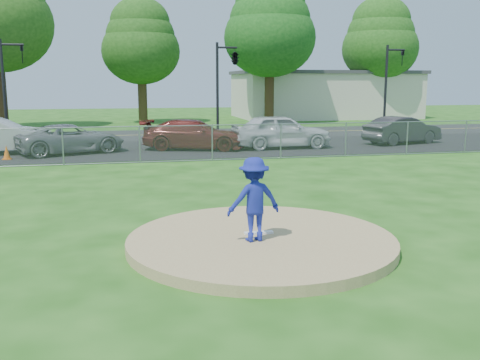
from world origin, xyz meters
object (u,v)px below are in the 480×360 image
(commercial_building, at_px, (324,94))
(tree_right, at_px, (270,26))
(tree_far_right, at_px, (380,39))
(parked_car_darkred, at_px, (194,134))
(tree_center, at_px, (141,41))
(traffic_signal_right, at_px, (389,81))
(parked_car_gray, at_px, (71,139))
(traffic_cone, at_px, (7,152))
(parked_car_charcoal, at_px, (402,130))
(traffic_signal_left, at_px, (8,80))
(pitcher, at_px, (254,199))
(parked_car_pearl, at_px, (281,131))
(traffic_signal_center, at_px, (233,59))

(commercial_building, distance_m, tree_right, 10.73)
(commercial_building, distance_m, tree_far_right, 7.00)
(commercial_building, xyz_separation_m, parked_car_darkred, (-15.24, -22.01, -1.42))
(commercial_building, distance_m, tree_center, 17.99)
(traffic_signal_right, bearing_deg, parked_car_gray, -162.09)
(tree_right, distance_m, traffic_signal_right, 12.08)
(tree_right, height_order, parked_car_gray, tree_right)
(traffic_cone, height_order, parked_car_charcoal, parked_car_charcoal)
(traffic_signal_left, height_order, traffic_cone, traffic_signal_left)
(pitcher, relative_size, parked_car_gray, 0.34)
(parked_car_darkred, distance_m, parked_car_pearl, 4.33)
(traffic_cone, xyz_separation_m, parked_car_pearl, (12.62, 1.37, 0.55))
(commercial_building, xyz_separation_m, traffic_cone, (-23.55, -23.76, -1.85))
(commercial_building, height_order, parked_car_pearl, commercial_building)
(tree_right, bearing_deg, parked_car_pearl, -103.49)
(tree_far_right, height_order, traffic_signal_right, tree_far_right)
(parked_car_gray, bearing_deg, tree_center, -34.70)
(parked_car_darkred, relative_size, parked_car_pearl, 1.01)
(tree_center, xyz_separation_m, parked_car_gray, (-4.02, -18.22, -5.78))
(traffic_signal_right, distance_m, parked_car_pearl, 11.45)
(commercial_building, height_order, traffic_signal_center, traffic_signal_center)
(traffic_signal_center, distance_m, parked_car_darkred, 7.83)
(traffic_signal_left, distance_m, traffic_signal_right, 23.00)
(tree_center, bearing_deg, parked_car_charcoal, -53.87)
(tree_center, distance_m, traffic_cone, 21.71)
(parked_car_darkred, bearing_deg, traffic_signal_left, 74.36)
(traffic_signal_center, bearing_deg, commercial_building, 53.06)
(tree_center, bearing_deg, tree_far_right, 2.73)
(traffic_signal_left, bearing_deg, traffic_cone, -81.14)
(parked_car_gray, bearing_deg, tree_far_right, -74.72)
(commercial_building, relative_size, traffic_signal_left, 2.93)
(commercial_building, relative_size, parked_car_gray, 3.38)
(pitcher, bearing_deg, traffic_signal_left, -76.14)
(tree_center, relative_size, parked_car_gray, 2.03)
(tree_far_right, distance_m, parked_car_darkred, 27.77)
(tree_far_right, relative_size, traffic_signal_left, 1.92)
(tree_center, height_order, traffic_signal_center, tree_center)
(pitcher, height_order, traffic_cone, pitcher)
(traffic_signal_center, height_order, parked_car_darkred, traffic_signal_center)
(tree_far_right, xyz_separation_m, pitcher, (-20.21, -35.24, -6.04))
(commercial_building, bearing_deg, traffic_signal_left, -147.13)
(commercial_building, bearing_deg, tree_center, -166.76)
(tree_far_right, bearing_deg, pitcher, -119.84)
(traffic_signal_right, bearing_deg, parked_car_charcoal, -110.36)
(tree_right, distance_m, tree_far_right, 11.42)
(traffic_cone, distance_m, parked_car_darkred, 8.51)
(traffic_signal_right, height_order, parked_car_gray, traffic_signal_right)
(commercial_building, distance_m, traffic_cone, 33.51)
(traffic_signal_right, distance_m, parked_car_gray, 20.42)
(pitcher, bearing_deg, parked_car_darkred, -100.61)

